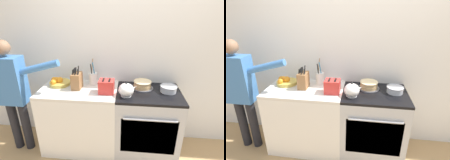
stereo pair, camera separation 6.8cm
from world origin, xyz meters
TOP-DOWN VIEW (x-y plane):
  - wall_back at (0.00, 0.61)m, footprint 8.00×0.04m
  - counter_cabinet at (-0.63, 0.30)m, footprint 0.97×0.59m
  - stove_range at (0.24, 0.29)m, footprint 0.78×0.63m
  - layer_cake at (0.17, 0.40)m, footprint 0.27×0.27m
  - tea_kettle at (-0.03, 0.17)m, footprint 0.22×0.18m
  - mixing_bowl at (0.47, 0.33)m, footprint 0.20×0.20m
  - knife_block at (-0.65, 0.32)m, footprint 0.11×0.17m
  - utensil_crock at (-0.47, 0.46)m, footprint 0.11×0.11m
  - fruit_bowl at (-0.92, 0.39)m, footprint 0.27×0.27m
  - toaster at (-0.27, 0.23)m, footprint 0.19×0.15m
  - person_baker at (-1.42, 0.17)m, footprint 0.89×0.20m

SIDE VIEW (x-z plane):
  - counter_cabinet at x=-0.63m, z-range 0.00..0.88m
  - stove_range at x=0.24m, z-range 0.00..0.88m
  - person_baker at x=-1.42m, z-range 0.14..1.64m
  - fruit_bowl at x=-0.92m, z-range 0.87..0.97m
  - mixing_bowl at x=0.47m, z-range 0.88..0.96m
  - layer_cake at x=0.17m, z-range 0.88..0.97m
  - tea_kettle at x=-0.03m, z-range 0.87..1.04m
  - toaster at x=-0.27m, z-range 0.88..1.04m
  - utensil_crock at x=-0.47m, z-range 0.79..1.14m
  - knife_block at x=-0.65m, z-range 0.84..1.13m
  - wall_back at x=0.00m, z-range 0.00..2.60m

